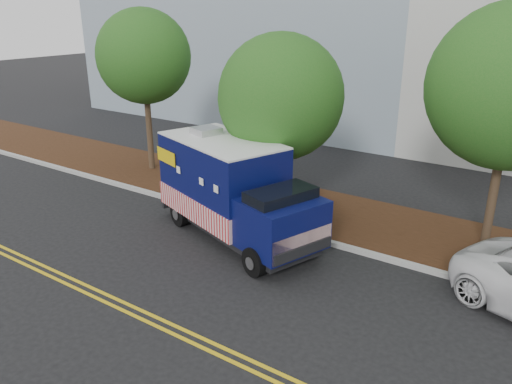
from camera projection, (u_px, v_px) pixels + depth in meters
The scene contains 10 objects.
ground at pixel (209, 232), 16.46m from camera, with size 120.00×120.00×0.00m, color black.
curb at pixel (234, 216), 17.52m from camera, with size 120.00×0.18×0.15m, color #9E9E99.
mulch_strip at pixel (267, 199), 19.14m from camera, with size 120.00×4.00×0.15m, color black.
centerline_near at pixel (101, 292), 13.01m from camera, with size 120.00×0.10×0.01m, color gold.
centerline_far at pixel (93, 296), 12.82m from camera, with size 120.00×0.10×0.01m, color gold.
tree_a at pixel (144, 57), 20.84m from camera, with size 3.95×3.95×7.01m.
tree_b at pixel (281, 97), 16.46m from camera, with size 4.19×4.19×6.29m.
tree_c at pixel (512, 87), 13.57m from camera, with size 4.61×4.61×7.25m.
sign_post at pixel (183, 170), 18.84m from camera, with size 0.06×0.06×2.40m, color #473828.
food_truck at pixel (232, 191), 15.82m from camera, with size 6.61×4.14×3.29m.
Camera 1 is at (9.71, -11.49, 6.99)m, focal length 35.00 mm.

